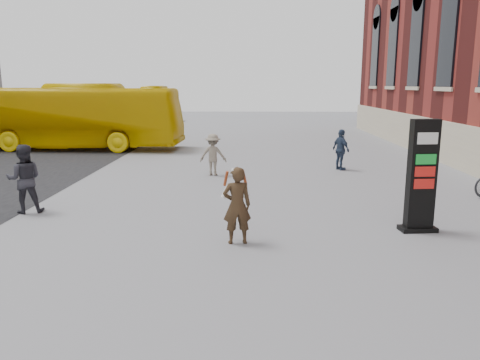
{
  "coord_description": "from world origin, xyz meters",
  "views": [
    {
      "loc": [
        1.09,
        -8.92,
        3.35
      ],
      "look_at": [
        0.83,
        1.66,
        1.18
      ],
      "focal_mm": 35.0,
      "sensor_mm": 36.0,
      "label": 1
    }
  ],
  "objects_px": {
    "info_pylon": "(422,176)",
    "bus": "(64,117)",
    "pedestrian_b": "(213,155)",
    "woman": "(237,204)",
    "pedestrian_c": "(341,150)",
    "pedestrian_a": "(24,179)"
  },
  "relations": [
    {
      "from": "info_pylon",
      "to": "pedestrian_b",
      "type": "height_order",
      "value": "info_pylon"
    },
    {
      "from": "info_pylon",
      "to": "pedestrian_b",
      "type": "xyz_separation_m",
      "value": [
        -5.31,
        6.7,
        -0.52
      ]
    },
    {
      "from": "woman",
      "to": "pedestrian_a",
      "type": "height_order",
      "value": "pedestrian_a"
    },
    {
      "from": "info_pylon",
      "to": "pedestrian_c",
      "type": "relative_size",
      "value": 1.6
    },
    {
      "from": "woman",
      "to": "pedestrian_c",
      "type": "relative_size",
      "value": 1.03
    },
    {
      "from": "bus",
      "to": "pedestrian_b",
      "type": "distance_m",
      "value": 11.02
    },
    {
      "from": "info_pylon",
      "to": "pedestrian_b",
      "type": "relative_size",
      "value": 1.67
    },
    {
      "from": "woman",
      "to": "pedestrian_b",
      "type": "bearing_deg",
      "value": -92.13
    },
    {
      "from": "info_pylon",
      "to": "bus",
      "type": "height_order",
      "value": "bus"
    },
    {
      "from": "pedestrian_b",
      "to": "pedestrian_c",
      "type": "distance_m",
      "value": 5.13
    },
    {
      "from": "info_pylon",
      "to": "bus",
      "type": "distance_m",
      "value": 19.44
    },
    {
      "from": "bus",
      "to": "pedestrian_b",
      "type": "xyz_separation_m",
      "value": [
        8.37,
        -7.11,
        -0.92
      ]
    },
    {
      "from": "info_pylon",
      "to": "pedestrian_a",
      "type": "height_order",
      "value": "info_pylon"
    },
    {
      "from": "woman",
      "to": "pedestrian_c",
      "type": "bearing_deg",
      "value": -123.99
    },
    {
      "from": "bus",
      "to": "pedestrian_b",
      "type": "relative_size",
      "value": 7.86
    },
    {
      "from": "pedestrian_b",
      "to": "bus",
      "type": "bearing_deg",
      "value": -34.21
    },
    {
      "from": "pedestrian_b",
      "to": "pedestrian_c",
      "type": "bearing_deg",
      "value": -160.03
    },
    {
      "from": "bus",
      "to": "woman",
      "type": "bearing_deg",
      "value": -144.96
    },
    {
      "from": "pedestrian_b",
      "to": "info_pylon",
      "type": "bearing_deg",
      "value": 134.55
    },
    {
      "from": "info_pylon",
      "to": "pedestrian_c",
      "type": "bearing_deg",
      "value": 86.45
    },
    {
      "from": "pedestrian_c",
      "to": "info_pylon",
      "type": "bearing_deg",
      "value": 155.2
    },
    {
      "from": "pedestrian_a",
      "to": "pedestrian_c",
      "type": "height_order",
      "value": "pedestrian_a"
    }
  ]
}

